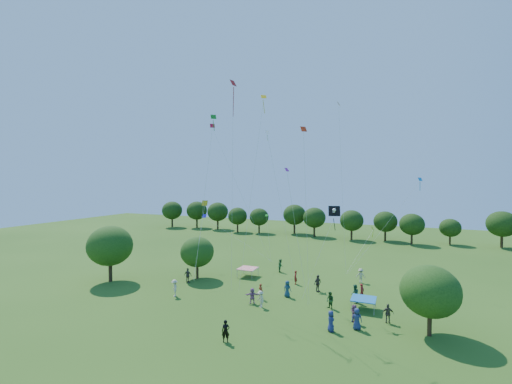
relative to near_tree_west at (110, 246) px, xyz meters
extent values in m
plane|color=#385F1C|center=(18.67, -13.13, -4.32)|extent=(160.00, 160.00, 0.00)
cylinder|color=#422B19|center=(0.00, 0.00, -3.28)|extent=(0.43, 0.43, 2.07)
ellipsoid|color=#264C15|center=(0.00, 0.00, 0.01)|extent=(5.30, 5.30, 4.77)
cylinder|color=#422B19|center=(8.94, 5.16, -3.54)|extent=(0.32, 0.32, 1.56)
ellipsoid|color=#264C15|center=(8.94, 5.16, -1.00)|extent=(4.12, 4.12, 3.71)
cylinder|color=#422B19|center=(34.26, -1.04, -3.51)|extent=(0.33, 0.33, 1.62)
ellipsoid|color=#264C15|center=(34.26, -1.04, -0.80)|extent=(4.47, 4.47, 4.02)
cylinder|color=#422B19|center=(-22.46, 42.14, -3.24)|extent=(0.44, 0.44, 2.15)
ellipsoid|color=#1D3C11|center=(-22.46, 42.14, 0.03)|extent=(5.17, 5.17, 4.65)
cylinder|color=#422B19|center=(-15.99, 43.78, -3.23)|extent=(0.45, 0.45, 2.17)
ellipsoid|color=#1D3C11|center=(-15.99, 43.78, 0.08)|extent=(5.22, 5.22, 4.70)
cylinder|color=#422B19|center=(-9.70, 43.43, -3.24)|extent=(0.44, 0.44, 2.15)
ellipsoid|color=#1D3C11|center=(-9.70, 43.43, 0.04)|extent=(5.17, 5.17, 4.65)
cylinder|color=#422B19|center=(-3.11, 41.15, -3.38)|extent=(0.38, 0.38, 1.87)
ellipsoid|color=#1D3C11|center=(-3.11, 41.15, -0.54)|extent=(4.48, 4.48, 4.03)
cylinder|color=#422B19|center=(2.11, 41.76, -3.39)|extent=(0.38, 0.38, 1.84)
ellipsoid|color=#1D3C11|center=(2.11, 41.76, -0.59)|extent=(4.42, 4.42, 3.98)
cylinder|color=#422B19|center=(9.83, 44.16, -3.24)|extent=(0.44, 0.44, 2.14)
ellipsoid|color=#1D3C11|center=(9.83, 44.16, 0.01)|extent=(5.14, 5.14, 4.63)
cylinder|color=#422B19|center=(14.94, 41.99, -3.30)|extent=(0.42, 0.42, 2.03)
ellipsoid|color=#1D3C11|center=(14.94, 41.99, -0.22)|extent=(4.86, 4.86, 4.37)
cylinder|color=#422B19|center=(22.91, 40.87, -3.34)|extent=(0.40, 0.40, 1.96)
ellipsoid|color=#1D3C11|center=(22.91, 40.87, -0.35)|extent=(4.71, 4.71, 4.24)
cylinder|color=#422B19|center=(29.29, 42.40, -3.36)|extent=(0.39, 0.39, 1.91)
ellipsoid|color=#1D3C11|center=(29.29, 42.40, -0.45)|extent=(4.59, 4.59, 4.13)
cylinder|color=#422B19|center=(34.09, 40.23, -3.37)|extent=(0.39, 0.39, 1.89)
ellipsoid|color=#1D3C11|center=(34.09, 40.23, -0.50)|extent=(4.54, 4.54, 4.08)
cylinder|color=#422B19|center=(40.75, 42.77, -3.53)|extent=(0.33, 0.33, 1.58)
ellipsoid|color=#1D3C11|center=(40.75, 42.77, -1.12)|extent=(3.80, 3.80, 3.42)
cylinder|color=#422B19|center=(48.94, 43.00, -3.25)|extent=(0.44, 0.44, 2.13)
ellipsoid|color=#1D3C11|center=(48.94, 43.00, -0.01)|extent=(5.12, 5.12, 4.61)
cube|color=red|center=(14.38, 8.31, -3.27)|extent=(2.20, 2.20, 0.08)
cylinder|color=#999999|center=(13.38, 7.31, -3.77)|extent=(0.05, 0.05, 1.10)
cylinder|color=#999999|center=(15.38, 7.31, -3.77)|extent=(0.05, 0.05, 1.10)
cylinder|color=#999999|center=(13.38, 9.31, -3.77)|extent=(0.05, 0.05, 1.10)
cylinder|color=#999999|center=(15.38, 9.31, -3.77)|extent=(0.05, 0.05, 1.10)
cube|color=#1965A6|center=(28.97, 2.47, -3.27)|extent=(2.20, 2.20, 0.08)
cylinder|color=#999999|center=(27.97, 1.47, -3.77)|extent=(0.05, 0.05, 1.10)
cylinder|color=#999999|center=(29.97, 1.47, -3.77)|extent=(0.05, 0.05, 1.10)
cylinder|color=#999999|center=(27.97, 3.47, -3.77)|extent=(0.05, 0.05, 1.10)
cylinder|color=#999999|center=(29.97, 3.47, -3.77)|extent=(0.05, 0.05, 1.10)
imported|color=black|center=(20.06, -8.26, -3.48)|extent=(0.73, 0.60, 1.66)
imported|color=navy|center=(28.89, -2.16, -3.44)|extent=(0.96, 0.70, 1.74)
imported|color=maroon|center=(20.84, 7.58, -3.52)|extent=(0.60, 0.70, 1.59)
imported|color=#255828|center=(17.53, 11.92, -3.45)|extent=(0.68, 0.95, 1.73)
imported|color=beige|center=(10.32, -1.37, -3.44)|extent=(1.17, 1.19, 1.76)
imported|color=#463D38|center=(8.88, 3.20, -3.45)|extent=(1.02, 0.47, 1.73)
imported|color=#9C5B91|center=(18.66, -0.06, -3.55)|extent=(1.51, 1.07, 1.53)
imported|color=navy|center=(21.29, 3.06, -3.46)|extent=(0.91, 0.59, 1.71)
imported|color=maroon|center=(28.54, 5.19, -3.49)|extent=(0.61, 0.72, 1.65)
imported|color=#224C20|center=(26.03, 1.48, -3.50)|extent=(0.90, 0.82, 1.62)
imported|color=#ABA689|center=(27.80, 11.20, -3.47)|extent=(1.17, 0.64, 1.70)
imported|color=#474339|center=(31.19, 0.20, -3.50)|extent=(1.03, 0.61, 1.64)
imported|color=#864E76|center=(28.53, -0.90, -3.53)|extent=(1.20, 1.52, 1.57)
imported|color=navy|center=(26.99, -3.33, -3.48)|extent=(0.79, 0.94, 1.67)
imported|color=maroon|center=(18.97, 1.42, -3.53)|extent=(0.69, 0.58, 1.58)
imported|color=#214D33|center=(27.99, 4.04, -3.41)|extent=(0.63, 0.97, 1.82)
imported|color=#C0BC9A|center=(19.81, -0.70, -3.52)|extent=(1.11, 1.01, 1.59)
imported|color=#453C37|center=(23.84, 5.94, -3.38)|extent=(0.95, 1.20, 1.86)
cube|color=black|center=(26.28, 1.90, 4.95)|extent=(1.19, 0.82, 0.93)
cube|color=black|center=(26.28, 1.95, 3.68)|extent=(0.19, 0.26, 1.18)
sphere|color=white|center=(26.28, 1.84, 5.05)|extent=(0.34, 0.34, 0.34)
cylinder|color=white|center=(26.28, 1.84, 4.77)|extent=(0.25, 0.48, 0.31)
cylinder|color=white|center=(26.28, 1.84, 4.77)|extent=(0.25, 0.48, 0.31)
cylinder|color=beige|center=(25.05, 0.74, 0.74)|extent=(2.48, 2.34, 7.52)
cube|color=red|center=(15.70, 1.73, 18.06)|extent=(0.52, 0.81, 0.65)
cube|color=red|center=(15.70, 1.78, 16.10)|extent=(0.41, 0.56, 2.94)
cylinder|color=beige|center=(16.23, 0.41, 7.37)|extent=(1.09, 2.66, 20.77)
cube|color=red|center=(6.15, 13.78, 15.95)|extent=(0.76, 0.70, 0.62)
cylinder|color=beige|center=(11.13, 12.80, 6.32)|extent=(9.99, 2.00, 18.68)
cube|color=#EEB70C|center=(19.16, 1.69, 16.30)|extent=(0.66, 0.60, 0.41)
cube|color=#EEB70C|center=(19.16, 1.74, 15.30)|extent=(0.13, 0.30, 1.30)
cylinder|color=beige|center=(18.34, 0.45, 6.53)|extent=(1.67, 2.50, 19.10)
cube|color=gold|center=(9.28, 6.43, 4.98)|extent=(0.79, 0.52, 0.65)
cylinder|color=beige|center=(10.33, 3.48, 0.83)|extent=(2.12, 5.91, 7.70)
cube|color=#157718|center=(13.36, 1.64, 14.69)|extent=(0.66, 0.63, 0.51)
cube|color=#157718|center=(13.36, 1.69, 13.76)|extent=(0.08, 0.25, 1.11)
cylinder|color=beige|center=(12.44, 1.11, 5.72)|extent=(1.86, 1.09, 17.47)
cube|color=#1612B9|center=(6.70, 10.52, 2.85)|extent=(0.58, 0.39, 0.46)
cylinder|color=beige|center=(11.60, 11.15, -0.20)|extent=(9.81, 1.27, 5.65)
cube|color=#A71B9E|center=(23.16, -3.05, 8.76)|extent=(0.36, 0.44, 0.31)
cylinder|color=beige|center=(23.96, -2.50, 2.79)|extent=(1.63, 1.13, 11.62)
cube|color=white|center=(17.73, 6.39, 13.45)|extent=(0.60, 0.57, 0.40)
cube|color=white|center=(17.73, 6.44, 12.77)|extent=(0.08, 0.17, 0.71)
cylinder|color=beige|center=(19.53, 5.93, 5.11)|extent=(3.62, 0.95, 16.26)
cube|color=#0E81D3|center=(34.10, 13.32, 7.97)|extent=(0.53, 0.51, 0.40)
cube|color=#0E81D3|center=(34.10, 13.37, 7.15)|extent=(0.08, 0.24, 1.05)
cylinder|color=beige|center=(30.30, 11.40, 2.38)|extent=(7.63, 3.87, 10.81)
cube|color=#F8300E|center=(24.11, -1.26, 12.36)|extent=(0.58, 0.59, 0.48)
cylinder|color=beige|center=(24.42, -1.37, 4.56)|extent=(0.65, 0.26, 15.15)
cube|color=orange|center=(25.04, 11.20, 17.04)|extent=(0.37, 0.59, 0.49)
cylinder|color=beige|center=(25.67, 10.45, 6.89)|extent=(1.28, 1.53, 19.82)
cube|color=#CADD13|center=(28.87, 14.48, 1.75)|extent=(0.41, 0.63, 0.51)
cube|color=#CADD13|center=(28.87, 14.53, 1.01)|extent=(0.15, 0.17, 0.73)
cylinder|color=beige|center=(27.60, 12.00, -0.76)|extent=(2.55, 4.98, 4.53)
cube|color=#1B951F|center=(15.40, 12.26, 3.12)|extent=(0.40, 0.33, 0.26)
cylinder|color=beige|center=(15.81, 12.04, -0.02)|extent=(0.85, 0.48, 5.99)
camera|label=1|loc=(32.03, -30.66, 7.88)|focal=24.00mm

